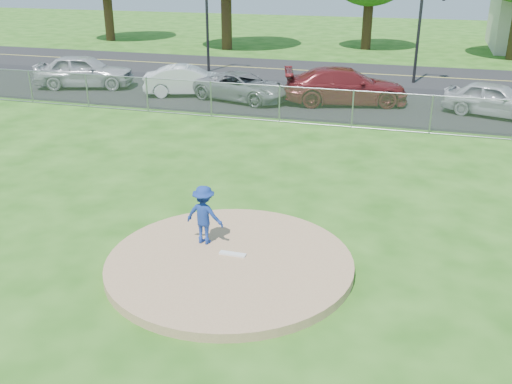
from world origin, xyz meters
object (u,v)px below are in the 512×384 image
at_px(pitcher, 204,215).
at_px(parked_car_silver, 84,71).
at_px(parked_car_pearl, 495,99).
at_px(traffic_cone, 230,93).
at_px(traffic_signal_left, 211,13).
at_px(parked_car_white, 189,81).
at_px(parked_car_darkred, 346,86).
at_px(parked_car_gray, 242,87).

relative_size(pitcher, parked_car_silver, 0.28).
bearing_deg(parked_car_pearl, traffic_cone, 110.79).
bearing_deg(parked_car_silver, pitcher, -156.52).
xyz_separation_m(pitcher, parked_car_pearl, (7.40, 14.99, -0.16)).
relative_size(traffic_signal_left, parked_car_white, 1.29).
bearing_deg(parked_car_pearl, parked_car_silver, 108.27).
relative_size(pitcher, traffic_cone, 1.93).
height_order(pitcher, parked_car_pearl, pitcher).
xyz_separation_m(traffic_cone, parked_car_white, (-2.32, 0.46, 0.36)).
bearing_deg(parked_car_silver, parked_car_darkred, -105.42).
relative_size(parked_car_gray, parked_car_pearl, 1.11).
bearing_deg(traffic_signal_left, parked_car_gray, -58.67).
bearing_deg(parked_car_white, parked_car_silver, 68.84).
height_order(pitcher, traffic_cone, pitcher).
height_order(traffic_signal_left, parked_car_gray, traffic_signal_left).
xyz_separation_m(traffic_signal_left, parked_car_gray, (4.08, -6.70, -2.70)).
height_order(parked_car_silver, parked_car_gray, parked_car_silver).
relative_size(traffic_cone, parked_car_silver, 0.14).
relative_size(pitcher, parked_car_white, 0.32).
bearing_deg(traffic_signal_left, traffic_cone, -62.81).
xyz_separation_m(traffic_cone, parked_car_gray, (0.57, 0.13, 0.29)).
height_order(pitcher, parked_car_white, pitcher).
relative_size(parked_car_silver, parked_car_white, 1.15).
bearing_deg(traffic_signal_left, parked_car_silver, -127.28).
height_order(parked_car_silver, parked_car_darkred, parked_car_silver).
height_order(parked_car_silver, parked_car_white, parked_car_silver).
distance_m(parked_car_white, parked_car_pearl, 14.16).
relative_size(parked_car_white, parked_car_darkred, 0.77).
relative_size(parked_car_darkred, parked_car_pearl, 1.35).
bearing_deg(parked_car_pearl, parked_car_darkred, 105.01).
distance_m(traffic_signal_left, pitcher, 22.97).
distance_m(parked_car_silver, parked_car_white, 5.95).
bearing_deg(pitcher, parked_car_pearl, -111.40).
bearing_deg(parked_car_gray, pitcher, -150.05).
height_order(parked_car_white, parked_car_gray, parked_car_white).
distance_m(parked_car_gray, parked_car_darkred, 4.86).
bearing_deg(parked_car_gray, parked_car_silver, 102.19).
relative_size(traffic_signal_left, parked_car_pearl, 1.33).
height_order(traffic_cone, parked_car_pearl, parked_car_pearl).
height_order(traffic_cone, parked_car_white, parked_car_white).
xyz_separation_m(parked_car_gray, parked_car_darkred, (4.80, 0.72, 0.18)).
distance_m(parked_car_silver, parked_car_gray, 8.85).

